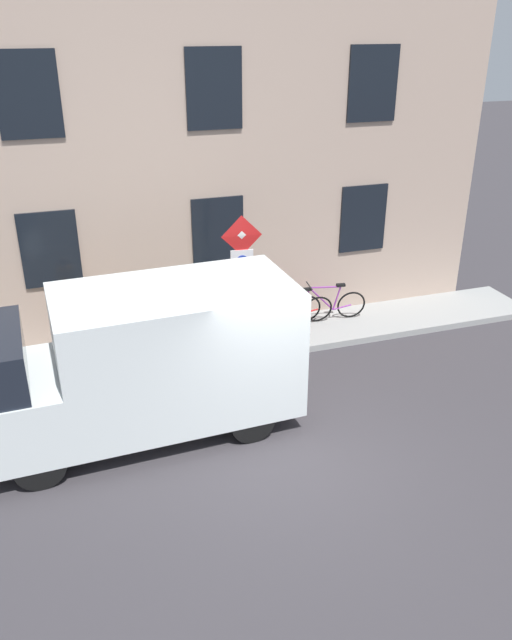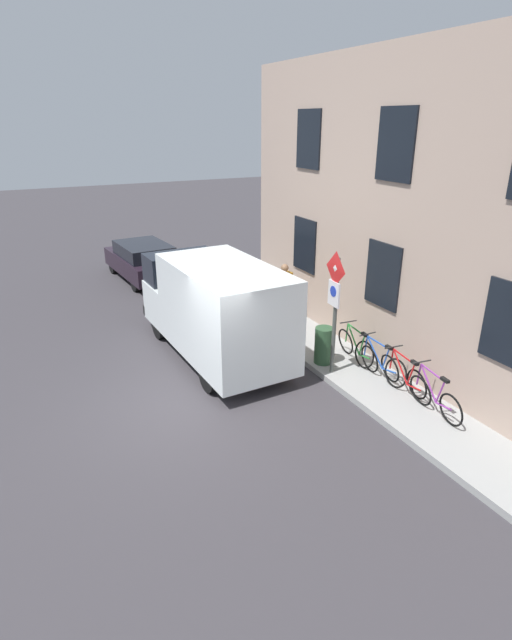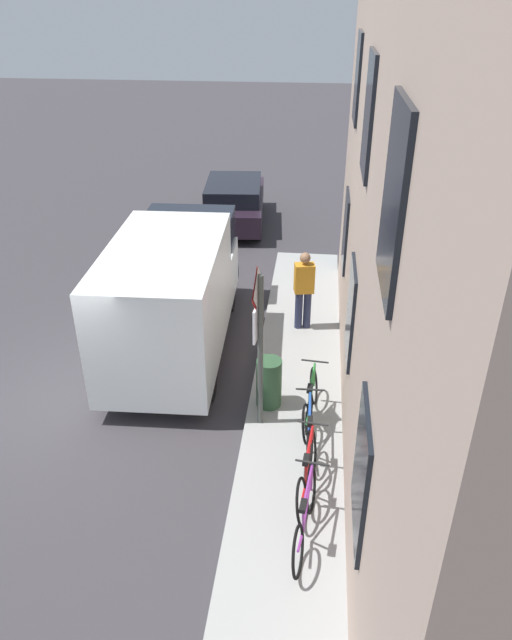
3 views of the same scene
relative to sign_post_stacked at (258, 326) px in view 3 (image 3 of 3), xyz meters
name	(u,v)px [view 3 (image 3 of 3)]	position (x,y,z in m)	size (l,w,h in m)	color
ground_plane	(67,411)	(-3.39, 0.09, -2.00)	(80.00, 80.00, 0.00)	#3A363B
sidewalk_slab	(294,424)	(0.60, 0.09, -1.93)	(1.62, 14.26, 0.14)	#9C9D9A
building_facade	(385,233)	(1.76, 0.09, 1.56)	(0.75, 12.26, 7.10)	tan
sign_post_stacked	(258,326)	(0.00, 0.00, 0.00)	(0.17, 0.56, 2.76)	#474C47
delivery_van	(173,291)	(-1.91, 2.29, -0.66)	(2.19, 5.40, 2.50)	white
parked_hatchback	(234,201)	(-1.76, 9.63, -1.26)	(2.06, 4.13, 1.38)	black
bicycle_purple	(305,516)	(0.86, -2.30, -1.48)	(0.46, 1.71, 0.89)	black
bicycle_red	(307,472)	(0.86, -1.48, -1.48)	(0.46, 1.72, 0.89)	black
bicycle_blue	(309,434)	(0.86, -0.67, -1.48)	(0.46, 1.71, 0.89)	black
bicycle_green	(310,402)	(0.86, 0.14, -1.48)	(0.46, 1.72, 0.89)	black
pedestrian	(304,288)	(0.62, 3.23, -0.92)	(0.44, 0.33, 1.72)	#262B47
litter_bin	(269,383)	(0.14, 0.50, -1.41)	(0.44, 0.44, 0.90)	#2D5133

